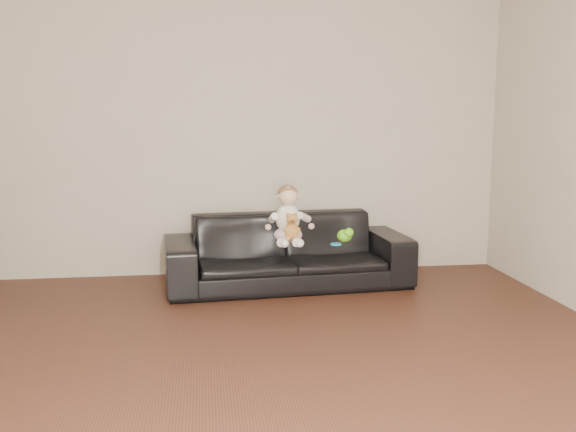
{
  "coord_description": "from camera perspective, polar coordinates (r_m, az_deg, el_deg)",
  "views": [
    {
      "loc": [
        -0.19,
        -2.97,
        1.44
      ],
      "look_at": [
        0.49,
        2.15,
        0.61
      ],
      "focal_mm": 40.0,
      "sensor_mm": 36.0,
      "label": 1
    }
  ],
  "objects": [
    {
      "name": "toy_blue_disc",
      "position": [
        5.19,
        4.28,
        -2.51
      ],
      "size": [
        0.11,
        0.11,
        0.01
      ],
      "primitive_type": "cylinder",
      "rotation": [
        0.0,
        0.0,
        -0.38
      ],
      "color": "#1C9BE0",
      "rests_on": "sofa"
    },
    {
      "name": "baby",
      "position": [
        5.22,
        0.02,
        -0.16
      ],
      "size": [
        0.35,
        0.42,
        0.47
      ],
      "rotation": [
        0.0,
        0.0,
        -0.28
      ],
      "color": "silver",
      "rests_on": "sofa"
    },
    {
      "name": "toy_rattle",
      "position": [
        5.29,
        4.94,
        -1.99
      ],
      "size": [
        0.07,
        0.07,
        0.07
      ],
      "primitive_type": "sphere",
      "rotation": [
        0.0,
        0.0,
        0.09
      ],
      "color": "orange",
      "rests_on": "sofa"
    },
    {
      "name": "floor",
      "position": [
        3.31,
        -3.61,
        -16.69
      ],
      "size": [
        5.5,
        5.5,
        0.0
      ],
      "primitive_type": "plane",
      "color": "#432317",
      "rests_on": "ground"
    },
    {
      "name": "teddy_bear",
      "position": [
        5.09,
        0.34,
        -0.95
      ],
      "size": [
        0.12,
        0.13,
        0.21
      ],
      "rotation": [
        0.0,
        0.0,
        -0.14
      ],
      "color": "#BA7B35",
      "rests_on": "sofa"
    },
    {
      "name": "toy_green",
      "position": [
        5.3,
        5.05,
        -1.76
      ],
      "size": [
        0.16,
        0.18,
        0.1
      ],
      "primitive_type": "ellipsoid",
      "rotation": [
        0.0,
        0.0,
        0.31
      ],
      "color": "#66E61B",
      "rests_on": "sofa"
    },
    {
      "name": "sofa",
      "position": [
        5.39,
        -0.06,
        -3.12
      ],
      "size": [
        2.07,
        0.94,
        0.59
      ],
      "primitive_type": "imported",
      "rotation": [
        0.0,
        0.0,
        0.08
      ],
      "color": "black",
      "rests_on": "floor"
    },
    {
      "name": "wall_back",
      "position": [
        5.72,
        -5.68,
        7.71
      ],
      "size": [
        5.0,
        0.0,
        5.0
      ],
      "primitive_type": "plane",
      "rotation": [
        1.57,
        0.0,
        0.0
      ],
      "color": "#B6AC99",
      "rests_on": "ground"
    }
  ]
}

